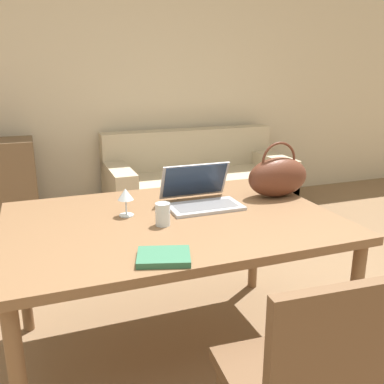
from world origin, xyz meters
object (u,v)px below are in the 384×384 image
(chair, at_px, (306,380))
(handbag, at_px, (278,176))
(couch, at_px, (197,185))
(wine_glass, at_px, (126,196))
(laptop, at_px, (200,194))
(drinking_glass, at_px, (163,214))

(chair, distance_m, handbag, 1.23)
(couch, xyz_separation_m, handbag, (-0.27, -1.93, 0.58))
(chair, bearing_deg, handbag, 67.41)
(couch, height_order, wine_glass, wine_glass)
(handbag, bearing_deg, laptop, 178.16)
(laptop, relative_size, wine_glass, 2.70)
(wine_glass, bearing_deg, drinking_glass, -54.78)
(chair, bearing_deg, couch, 78.75)
(drinking_glass, distance_m, handbag, 0.76)
(chair, height_order, laptop, laptop)
(wine_glass, bearing_deg, couch, 60.12)
(drinking_glass, relative_size, wine_glass, 0.76)
(drinking_glass, distance_m, wine_glass, 0.23)
(couch, xyz_separation_m, laptop, (-0.72, -1.92, 0.52))
(couch, bearing_deg, handbag, -97.84)
(chair, height_order, handbag, handbag)
(handbag, bearing_deg, chair, -116.00)
(chair, distance_m, couch, 3.10)
(chair, distance_m, wine_glass, 1.14)
(drinking_glass, bearing_deg, laptop, 39.90)
(drinking_glass, relative_size, handbag, 0.30)
(laptop, xyz_separation_m, wine_glass, (-0.40, -0.04, 0.04))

